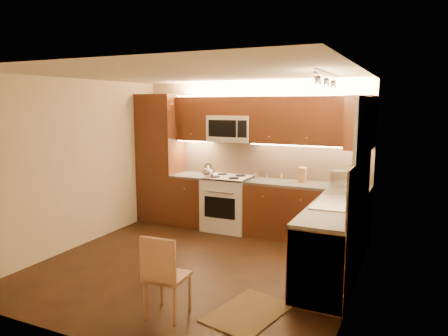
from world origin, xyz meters
The scene contains 37 objects.
floor centered at (0.00, 0.00, 0.00)m, with size 4.00×4.00×0.01m, color black.
ceiling centered at (0.00, 0.00, 2.50)m, with size 4.00×4.00×0.01m, color beige.
wall_back centered at (0.00, 2.00, 1.25)m, with size 4.00×0.01×2.50m, color beige.
wall_front centered at (0.00, -2.00, 1.25)m, with size 4.00×0.01×2.50m, color beige.
wall_left centered at (-2.00, 0.00, 1.25)m, with size 0.01×4.00×2.50m, color beige.
wall_right centered at (2.00, 0.00, 1.25)m, with size 0.01×4.00×2.50m, color beige.
pantry centered at (-1.65, 1.70, 1.15)m, with size 0.70×0.60×2.30m, color #41250E.
base_cab_back_left centered at (-0.99, 1.70, 0.43)m, with size 0.62×0.60×0.86m, color #41250E.
counter_back_left centered at (-0.99, 1.70, 0.88)m, with size 0.62×0.60×0.04m, color #33312F.
base_cab_back_right centered at (1.04, 1.70, 0.43)m, with size 1.92×0.60×0.86m, color #41250E.
counter_back_right centered at (1.04, 1.70, 0.88)m, with size 1.92×0.60×0.04m, color #33312F.
base_cab_right centered at (1.70, 0.40, 0.43)m, with size 0.60×2.00×0.86m, color #41250E.
counter_right centered at (1.70, 0.40, 0.88)m, with size 0.60×2.00×0.04m, color #33312F.
dishwasher centered at (1.70, -0.30, 0.43)m, with size 0.58×0.60×0.84m, color silver.
backsplash_back centered at (0.35, 1.99, 1.20)m, with size 3.30×0.02×0.60m, color tan.
backsplash_right centered at (1.99, 0.40, 1.20)m, with size 0.02×2.00×0.60m, color tan.
upper_cab_back_left centered at (-0.99, 1.82, 1.88)m, with size 0.62×0.35×0.75m, color #41250E.
upper_cab_back_right centered at (1.04, 1.82, 1.88)m, with size 1.92×0.35×0.75m, color #41250E.
upper_cab_bridge centered at (-0.30, 1.82, 2.09)m, with size 0.76×0.35×0.31m, color #41250E.
upper_cab_right_corner centered at (1.82, 1.40, 1.88)m, with size 0.35×0.50×0.75m, color #41250E.
stove centered at (-0.30, 1.68, 0.46)m, with size 0.76×0.65×0.92m, color silver, non-canonical shape.
microwave centered at (-0.30, 1.81, 1.72)m, with size 0.76×0.38×0.44m, color silver, non-canonical shape.
window_frame centered at (1.99, 0.55, 1.60)m, with size 0.03×1.44×1.24m, color silver.
window_blinds centered at (1.97, 0.55, 1.60)m, with size 0.02×1.36×1.16m, color silver.
sink centered at (1.70, 0.55, 0.98)m, with size 0.52×0.86×0.15m, color silver, non-canonical shape.
faucet centered at (1.88, 0.55, 1.05)m, with size 0.20×0.04×0.30m, color silver, non-canonical shape.
track_light_bar centered at (1.55, 0.40, 2.46)m, with size 0.04×1.20×0.03m, color silver.
kettle centered at (-0.57, 1.47, 1.04)m, with size 0.20×0.20×0.24m, color silver, non-canonical shape.
toaster_oven centered at (1.64, 1.71, 1.02)m, with size 0.40×0.30×0.24m, color silver.
knife_block centered at (0.95, 1.78, 1.02)m, with size 0.11×0.17×0.24m, color #996545.
spice_jar_a centered at (0.14, 1.84, 0.94)m, with size 0.05×0.05×0.09m, color silver.
spice_jar_b centered at (0.14, 1.94, 0.95)m, with size 0.04×0.04×0.10m, color brown.
spice_jar_c centered at (0.32, 1.88, 0.95)m, with size 0.04×0.04×0.09m, color silver.
spice_jar_d centered at (0.55, 1.94, 0.95)m, with size 0.04×0.04×0.09m, color #A77A32.
soap_bottle centered at (1.79, 0.96, 0.99)m, with size 0.08×0.08×0.18m, color silver.
rug centered at (1.10, -0.90, 0.01)m, with size 0.61×0.91×0.01m, color black.
dining_chair centered at (0.36, -1.27, 0.43)m, with size 0.38×0.38×0.87m, color #996545, non-canonical shape.
Camera 1 is at (2.56, -4.65, 2.13)m, focal length 33.51 mm.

